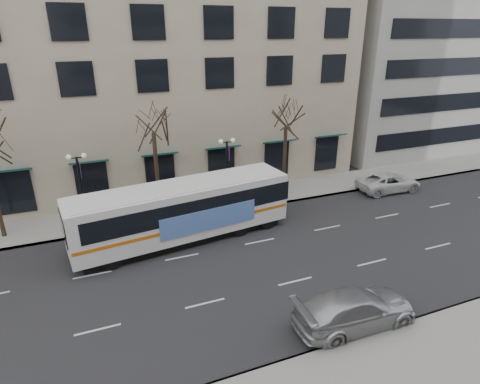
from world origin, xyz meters
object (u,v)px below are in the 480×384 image
tree_far_mid (152,119)px  tree_far_right (286,115)px  white_pickup (389,182)px  silver_car (355,309)px  city_bus (184,210)px  lamp_post_left (81,188)px  lamp_post_right (227,169)px

tree_far_mid → tree_far_right: (10.00, -0.00, -0.48)m
white_pickup → silver_car: bearing=137.5°
tree_far_right → white_pickup: 10.43m
city_bus → tree_far_mid: bearing=92.8°
tree_far_right → silver_car: size_ratio=1.39×
lamp_post_left → white_pickup: lamp_post_left is taller
city_bus → silver_car: city_bus is taller
tree_far_mid → tree_far_right: size_ratio=1.06×
lamp_post_left → white_pickup: size_ratio=0.98×
tree_far_mid → tree_far_right: bearing=-0.0°
tree_far_mid → tree_far_right: 10.01m
tree_far_mid → lamp_post_right: tree_far_mid is taller
lamp_post_left → silver_car: size_ratio=0.90×
lamp_post_right → lamp_post_left: bearing=180.0°
lamp_post_left → city_bus: bearing=-33.4°
tree_far_right → white_pickup: (8.35, -2.60, -5.68)m
tree_far_mid → lamp_post_left: tree_far_mid is taller
lamp_post_left → city_bus: lamp_post_left is taller
city_bus → silver_car: bearing=-71.4°
tree_far_right → lamp_post_left: bearing=-177.7°
lamp_post_left → lamp_post_right: (10.00, 0.00, 0.00)m
silver_car → white_pickup: (12.50, 12.40, -0.10)m
tree_far_right → tree_far_mid: bearing=180.0°
white_pickup → city_bus: bearing=98.6°
lamp_post_left → lamp_post_right: size_ratio=1.00×
lamp_post_right → silver_car: 14.58m
lamp_post_left → silver_car: (10.84, -14.40, -2.10)m
white_pickup → tree_far_right: bearing=75.5°
lamp_post_right → tree_far_mid: bearing=173.2°
tree_far_mid → city_bus: (0.76, -4.40, -4.88)m
tree_far_right → city_bus: bearing=-154.5°
tree_far_right → white_pickup: tree_far_right is taller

